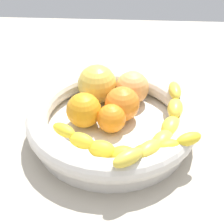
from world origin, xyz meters
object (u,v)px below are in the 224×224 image
at_px(banana_draped_right, 163,129).
at_px(orange_mid_left, 109,118).
at_px(apple_yellow, 97,84).
at_px(orange_mid_right, 84,109).
at_px(peach_blush, 132,88).
at_px(banana_draped_left, 124,147).
at_px(orange_front, 122,104).
at_px(fruit_bowl, 112,121).

xyz_separation_m(banana_draped_right, orange_mid_left, (-0.03, -0.09, -0.01)).
bearing_deg(orange_mid_left, apple_yellow, -162.05).
relative_size(orange_mid_right, peach_blush, 0.96).
bearing_deg(peach_blush, apple_yellow, -90.81).
relative_size(banana_draped_left, peach_blush, 3.80).
distance_m(orange_mid_right, peach_blush, 0.12).
bearing_deg(apple_yellow, orange_front, 41.75).
xyz_separation_m(banana_draped_left, orange_mid_right, (-0.09, -0.08, 0.01)).
relative_size(orange_front, orange_mid_left, 1.25).
height_order(banana_draped_left, apple_yellow, apple_yellow).
distance_m(fruit_bowl, apple_yellow, 0.09).
bearing_deg(fruit_bowl, apple_yellow, -156.87).
height_order(banana_draped_left, orange_front, orange_front).
distance_m(banana_draped_right, orange_front, 0.10).
bearing_deg(orange_mid_right, orange_mid_left, 70.41).
bearing_deg(banana_draped_right, peach_blush, -157.47).
distance_m(banana_draped_right, apple_yellow, 0.18).
distance_m(banana_draped_left, orange_mid_right, 0.12).
bearing_deg(orange_front, peach_blush, 162.42).
bearing_deg(banana_draped_right, orange_mid_right, -109.33).
bearing_deg(orange_mid_left, banana_draped_right, 70.80).
relative_size(banana_draped_left, orange_mid_left, 4.84).
height_order(banana_draped_right, orange_mid_left, banana_draped_right).
distance_m(fruit_bowl, orange_mid_left, 0.02).
bearing_deg(orange_mid_left, orange_mid_right, -109.59).
xyz_separation_m(orange_mid_right, apple_yellow, (-0.08, 0.02, 0.01)).
distance_m(banana_draped_left, orange_mid_left, 0.08).
bearing_deg(banana_draped_left, apple_yellow, -160.67).
bearing_deg(orange_front, orange_mid_right, -73.90).
distance_m(orange_front, apple_yellow, 0.08).
xyz_separation_m(orange_mid_left, peach_blush, (-0.09, 0.04, 0.01)).
bearing_deg(apple_yellow, orange_mid_right, -11.80).
xyz_separation_m(fruit_bowl, banana_draped_right, (0.05, 0.09, 0.02)).
bearing_deg(banana_draped_left, orange_front, -176.27).
xyz_separation_m(fruit_bowl, orange_mid_left, (0.01, -0.00, 0.02)).
bearing_deg(fruit_bowl, banana_draped_right, 62.48).
bearing_deg(peach_blush, orange_mid_right, -48.31).
distance_m(fruit_bowl, banana_draped_right, 0.10).
bearing_deg(banana_draped_right, banana_draped_left, -56.21).
bearing_deg(orange_front, apple_yellow, -138.25).
xyz_separation_m(orange_mid_right, peach_blush, (-0.08, 0.09, 0.00)).
relative_size(banana_draped_right, orange_mid_left, 4.58).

